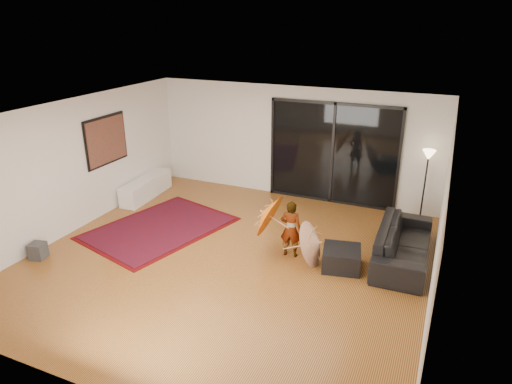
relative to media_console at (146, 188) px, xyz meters
The scene contains 17 objects.
floor 3.80m from the media_console, 31.02° to the right, with size 7.00×7.00×0.00m, color #A96F2E.
ceiling 4.52m from the media_console, 31.02° to the right, with size 7.00×7.00×0.00m, color white.
wall_back 3.77m from the media_console, 25.44° to the left, with size 7.00×7.00×0.00m, color silver.
wall_front 6.45m from the media_console, 59.21° to the right, with size 7.00×7.00×0.00m, color silver.
wall_left 2.26m from the media_console, 97.29° to the right, with size 7.00×7.00×0.00m, color silver.
wall_right 7.11m from the media_console, 16.15° to the right, with size 7.00×7.00×0.00m, color silver.
sliding_door 4.61m from the media_console, 19.61° to the left, with size 3.06×0.07×2.40m.
painting 1.72m from the media_console, 102.63° to the right, with size 0.04×1.28×1.08m.
media_console is the anchor object (origin of this frame).
speaker 3.34m from the media_console, 90.00° to the right, with size 0.27×0.27×0.30m, color #424244.
persian_rug 1.94m from the media_console, 46.27° to the right, with size 2.78×3.36×0.02m.
sofa 6.24m from the media_console, ahead, with size 2.28×0.89×0.66m, color black.
ottoman 5.43m from the media_console, 15.30° to the right, with size 0.65×0.65×0.37m, color black.
floor_lamp 6.56m from the media_console, 11.53° to the left, with size 0.27×0.27×1.59m.
child 4.48m from the media_console, 17.93° to the right, with size 0.40×0.26×1.09m, color #999999.
parasol_orange 4.00m from the media_console, 21.06° to the right, with size 0.51×0.86×0.88m.
parasol_white 5.09m from the media_console, 17.45° to the right, with size 0.52×0.85×0.91m.
Camera 1 is at (3.42, -6.62, 4.24)m, focal length 32.00 mm.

